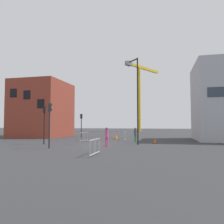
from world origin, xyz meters
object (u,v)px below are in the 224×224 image
Objects in this scene: traffic_light_near at (44,119)px; traffic_cone_by_barrier at (116,137)px; construction_crane at (140,87)px; traffic_light_crosswalk at (50,118)px; pedestrian_walking at (107,135)px; traffic_light_island at (81,122)px; pedestrian_waiting at (135,134)px; streetlamp_tall at (137,94)px; traffic_cone_striped at (155,141)px.

traffic_cone_by_barrier is at bearing 59.91° from traffic_light_near.
traffic_light_near is (-5.51, -41.09, -10.04)m from construction_crane.
traffic_light_crosswalk reaches higher than pedestrian_walking.
pedestrian_waiting is (9.03, -5.96, -1.49)m from traffic_light_island.
construction_crane reaches higher than streetlamp_tall.
traffic_light_crosswalk reaches higher than traffic_cone_by_barrier.
streetlamp_tall is 5.49m from pedestrian_walking.
traffic_light_island is (-2.60, 14.04, -0.17)m from traffic_light_crosswalk.
traffic_light_near is 12.06m from traffic_cone_striped.
traffic_light_crosswalk reaches higher than traffic_light_island.
traffic_light_near reaches higher than traffic_light_island.
pedestrian_waiting is at bearing 69.18° from pedestrian_walking.
traffic_cone_by_barrier is (-1.32, 10.05, -0.72)m from pedestrian_walking.
traffic_light_near is 7.06m from pedestrian_walking.
traffic_light_near is at bearing -167.54° from streetlamp_tall.
pedestrian_waiting reaches higher than traffic_cone_by_barrier.
traffic_cone_by_barrier is at bearing -89.94° from construction_crane.
traffic_light_near reaches higher than traffic_cone_by_barrier.
streetlamp_tall reaches higher than pedestrian_waiting.
traffic_light_near reaches higher than pedestrian_waiting.
traffic_cone_by_barrier is (-5.62, 5.67, 0.09)m from traffic_cone_striped.
construction_crane is 38.26m from pedestrian_waiting.
construction_crane reaches higher than traffic_light_crosswalk.
pedestrian_walking is 1.06× the size of pedestrian_waiting.
construction_crane is at bearing 79.42° from traffic_light_island.
pedestrian_walking is 6.19m from traffic_cone_striped.
traffic_light_near reaches higher than pedestrian_walking.
traffic_light_near is at bearing -97.63° from construction_crane.
pedestrian_walking is (4.41, 2.76, -1.59)m from traffic_light_crosswalk.
traffic_light_crosswalk is (2.45, -3.25, -0.03)m from traffic_light_near.
pedestrian_walking is at bearing -58.13° from traffic_light_island.
streetlamp_tall is 2.48× the size of traffic_light_island.
construction_crane is 4.81× the size of traffic_light_near.
traffic_light_island reaches higher than pedestrian_waiting.
pedestrian_waiting is (3.37, -36.27, -11.72)m from construction_crane.
construction_crane is 43.20m from pedestrian_walking.
traffic_light_near reaches higher than traffic_cone_striped.
streetlamp_tall is 9.72m from traffic_cone_by_barrier.
traffic_light_crosswalk is 13.38m from traffic_cone_by_barrier.
pedestrian_walking is (-2.52, -2.57, -4.15)m from streetlamp_tall.
pedestrian_waiting is (6.43, 8.07, -1.66)m from traffic_light_crosswalk.
pedestrian_waiting is 3.37× the size of traffic_cone_striped.
traffic_light_crosswalk is at bearing -103.56° from traffic_cone_by_barrier.
traffic_light_near is at bearing -120.09° from traffic_cone_by_barrier.
streetlamp_tall is 5.39× the size of pedestrian_waiting.
traffic_light_island is 10.93m from pedestrian_waiting.
traffic_light_near is at bearing -89.19° from traffic_light_island.
traffic_cone_striped is (1.77, 1.82, -4.96)m from streetlamp_tall.
traffic_light_near is 4.07m from traffic_light_crosswalk.
traffic_light_crosswalk is at bearing -53.02° from traffic_light_near.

